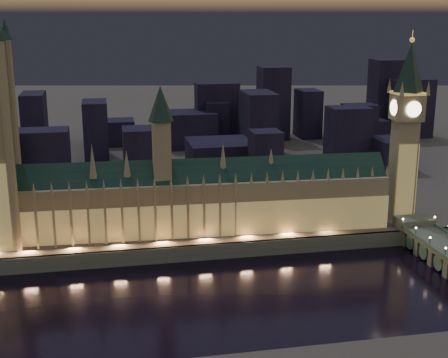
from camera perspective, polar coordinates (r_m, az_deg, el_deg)
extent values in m
plane|color=black|center=(283.20, 1.16, -10.35)|extent=(2000.00, 2000.00, 0.00)
cube|color=brown|center=(780.84, -6.97, 6.24)|extent=(2000.00, 960.00, 8.00)
cube|color=#505851|center=(318.48, -0.40, -6.61)|extent=(2000.00, 2.50, 8.00)
cube|color=#8B7A54|center=(331.02, -2.13, -2.46)|extent=(200.66, 28.27, 28.00)
cube|color=tan|center=(322.95, -1.83, -3.85)|extent=(200.00, 0.50, 18.00)
cube|color=black|center=(326.33, -2.16, 0.38)|extent=(200.50, 24.54, 16.26)
cube|color=#8B7A54|center=(320.90, -5.71, 2.46)|extent=(9.00, 9.00, 32.00)
cone|color=#192C24|center=(316.46, -5.83, 6.88)|extent=(13.00, 13.00, 18.00)
cube|color=#8B7A54|center=(321.48, -19.75, -3.90)|extent=(1.20, 1.20, 28.00)
cube|color=#8B7A54|center=(320.25, -18.27, -3.84)|extent=(1.20, 1.20, 28.00)
cone|color=#8B7A54|center=(315.98, -18.51, -0.89)|extent=(2.00, 2.00, 6.00)
cube|color=#8B7A54|center=(319.24, -16.79, -3.78)|extent=(1.20, 1.20, 28.00)
cone|color=#8B7A54|center=(314.95, -17.01, -0.82)|extent=(2.00, 2.00, 6.00)
cube|color=#8B7A54|center=(318.44, -15.30, -3.72)|extent=(1.20, 1.20, 28.00)
cone|color=#8B7A54|center=(314.14, -15.50, -0.74)|extent=(2.00, 2.00, 6.00)
cube|color=#8B7A54|center=(317.86, -13.80, -3.65)|extent=(1.20, 1.20, 28.00)
cone|color=#8B7A54|center=(313.55, -13.99, -0.67)|extent=(2.00, 2.00, 6.00)
cube|color=#8B7A54|center=(317.49, -12.30, -3.58)|extent=(1.20, 1.20, 28.00)
cone|color=#8B7A54|center=(313.18, -12.47, -0.59)|extent=(2.00, 2.00, 6.00)
cube|color=#8B7A54|center=(317.35, -10.79, -3.51)|extent=(1.20, 1.20, 28.00)
cone|color=#8B7A54|center=(313.03, -10.94, -0.52)|extent=(2.00, 2.00, 6.00)
cube|color=#8B7A54|center=(317.42, -9.29, -3.43)|extent=(1.20, 1.20, 28.00)
cone|color=#8B7A54|center=(313.11, -9.42, -0.44)|extent=(2.00, 2.00, 6.00)
cube|color=#8B7A54|center=(317.71, -7.78, -3.35)|extent=(1.20, 1.20, 28.00)
cone|color=#8B7A54|center=(313.40, -7.90, -0.37)|extent=(2.00, 2.00, 6.00)
cube|color=#8B7A54|center=(318.22, -6.28, -3.27)|extent=(1.20, 1.20, 28.00)
cone|color=#8B7A54|center=(313.92, -6.38, -0.29)|extent=(2.00, 2.00, 6.00)
cube|color=#8B7A54|center=(318.95, -4.79, -3.19)|extent=(1.20, 1.20, 28.00)
cone|color=#8B7A54|center=(314.65, -4.87, -0.21)|extent=(2.00, 2.00, 6.00)
cube|color=#8B7A54|center=(319.89, -3.30, -3.11)|extent=(1.20, 1.20, 28.00)
cone|color=#8B7A54|center=(315.61, -3.37, -0.14)|extent=(2.00, 2.00, 6.00)
cube|color=#8B7A54|center=(321.04, -1.83, -3.02)|extent=(1.20, 1.20, 28.00)
cone|color=#8B7A54|center=(316.78, -1.87, -0.06)|extent=(2.00, 2.00, 6.00)
cube|color=#8B7A54|center=(322.41, -0.37, -2.94)|extent=(1.20, 1.20, 28.00)
cone|color=#8B7A54|center=(318.16, -0.39, 0.01)|extent=(2.00, 2.00, 6.00)
cube|color=#8B7A54|center=(323.98, 1.08, -2.85)|extent=(1.20, 1.20, 28.00)
cone|color=#8B7A54|center=(319.76, 1.08, 0.09)|extent=(2.00, 2.00, 6.00)
cube|color=#8B7A54|center=(325.77, 2.52, -2.76)|extent=(1.20, 1.20, 28.00)
cone|color=#8B7A54|center=(321.56, 2.53, 0.16)|extent=(2.00, 2.00, 6.00)
cube|color=#8B7A54|center=(327.75, 3.94, -2.67)|extent=(1.20, 1.20, 28.00)
cone|color=#8B7A54|center=(323.57, 3.96, 0.23)|extent=(2.00, 2.00, 6.00)
cube|color=#8B7A54|center=(329.93, 5.34, -2.58)|extent=(1.20, 1.20, 28.00)
cone|color=#8B7A54|center=(325.78, 5.38, 0.30)|extent=(2.00, 2.00, 6.00)
cube|color=#8B7A54|center=(332.31, 6.72, -2.49)|extent=(1.20, 1.20, 28.00)
cone|color=#8B7A54|center=(328.19, 6.78, 0.37)|extent=(2.00, 2.00, 6.00)
cube|color=#8B7A54|center=(334.87, 8.08, -2.40)|extent=(1.20, 1.20, 28.00)
cone|color=#8B7A54|center=(330.79, 8.15, 0.44)|extent=(2.00, 2.00, 6.00)
cube|color=#8B7A54|center=(337.63, 9.42, -2.31)|extent=(1.20, 1.20, 28.00)
cone|color=#8B7A54|center=(333.58, 9.50, 0.51)|extent=(2.00, 2.00, 6.00)
cube|color=#8B7A54|center=(340.56, 10.73, -2.22)|extent=(1.20, 1.20, 28.00)
cone|color=#8B7A54|center=(336.55, 10.83, 0.57)|extent=(2.00, 2.00, 6.00)
cube|color=#8B7A54|center=(343.67, 12.02, -2.13)|extent=(1.20, 1.20, 28.00)
cone|color=#8B7A54|center=(339.69, 12.14, 0.64)|extent=(2.00, 2.00, 6.00)
cube|color=#8B7A54|center=(346.96, 13.29, -2.04)|extent=(1.20, 1.20, 28.00)
cone|color=#8B7A54|center=(343.02, 13.42, 0.70)|extent=(2.00, 2.00, 6.00)
cube|color=#8B7A54|center=(350.41, 14.54, -1.96)|extent=(1.20, 1.20, 28.00)
cone|color=#8B7A54|center=(346.51, 14.68, 0.76)|extent=(2.00, 2.00, 6.00)
cone|color=#8B7A54|center=(320.35, -11.94, 1.63)|extent=(4.40, 4.40, 18.00)
cone|color=#8B7A54|center=(320.92, -8.89, 1.43)|extent=(4.40, 4.40, 14.00)
cone|color=#8B7A54|center=(326.19, -0.09, 2.02)|extent=(4.40, 4.40, 16.00)
cone|color=#8B7A54|center=(332.45, 4.32, 1.87)|extent=(4.40, 4.40, 12.00)
cylinder|color=#8B7A54|center=(310.70, -19.05, 2.50)|extent=(4.40, 4.40, 100.79)
cylinder|color=#8B7A54|center=(332.06, -18.56, 3.30)|extent=(4.40, 4.40, 100.79)
cone|color=#192C24|center=(326.16, -19.38, 12.86)|extent=(5.20, 5.20, 10.00)
cube|color=#8B7A54|center=(362.06, 15.99, 0.80)|extent=(13.04, 13.04, 56.25)
cube|color=tan|center=(358.24, 16.36, -0.39)|extent=(12.00, 0.50, 44.00)
cube|color=#8B7A54|center=(355.44, 16.40, 6.32)|extent=(15.00, 15.00, 14.23)
cube|color=#F2C64C|center=(354.45, 16.49, 7.55)|extent=(15.75, 15.75, 1.20)
cone|color=#192C24|center=(353.09, 16.65, 9.74)|extent=(18.00, 18.00, 26.00)
sphere|color=#F2C64C|center=(352.22, 16.83, 12.08)|extent=(2.80, 2.80, 2.80)
cylinder|color=#F2C64C|center=(352.13, 16.86, 12.49)|extent=(0.40, 0.40, 5.00)
cylinder|color=#FFF2BF|center=(348.66, 16.98, 6.12)|extent=(8.40, 0.50, 8.40)
cylinder|color=#FFF2BF|center=(362.27, 15.84, 6.51)|extent=(8.40, 0.50, 8.40)
cylinder|color=#FFF2BF|center=(351.96, 15.27, 6.32)|extent=(0.50, 8.40, 8.40)
cylinder|color=#FFF2BF|center=(359.06, 17.50, 6.32)|extent=(0.50, 8.40, 8.40)
cone|color=#8B7A54|center=(344.02, 15.98, 7.95)|extent=(2.60, 2.60, 8.00)
cone|color=#8B7A54|center=(357.36, 14.90, 8.27)|extent=(2.60, 2.60, 8.00)
cone|color=#8B7A54|center=(351.04, 18.19, 7.91)|extent=(2.60, 2.60, 8.00)
cone|color=#8B7A54|center=(364.13, 17.05, 8.23)|extent=(2.60, 2.60, 8.00)
cube|color=#505851|center=(355.36, 16.95, -4.14)|extent=(19.24, 12.00, 9.50)
cylinder|color=black|center=(310.70, 19.58, -6.36)|extent=(0.30, 0.30, 4.40)
sphere|color=#FFD88C|center=(309.91, 19.62, -5.97)|extent=(1.00, 1.00, 1.00)
cube|color=#505851|center=(329.55, 19.60, -6.70)|extent=(17.31, 4.00, 9.50)
cylinder|color=black|center=(322.18, 18.31, -5.49)|extent=(0.30, 0.30, 4.40)
sphere|color=#FFD88C|center=(321.42, 18.34, -5.10)|extent=(1.00, 1.00, 1.00)
cube|color=#505851|center=(341.00, 18.39, -5.86)|extent=(17.31, 4.00, 9.50)
cylinder|color=black|center=(333.88, 17.12, -4.67)|extent=(0.30, 0.30, 4.40)
sphere|color=#FFD88C|center=(333.14, 17.15, -4.30)|extent=(1.00, 1.00, 1.00)
cube|color=#505851|center=(352.65, 17.27, -5.07)|extent=(17.31, 4.00, 9.50)
cylinder|color=black|center=(345.78, 16.03, -3.91)|extent=(0.30, 0.30, 4.40)
sphere|color=#FFD88C|center=(345.06, 16.05, -3.55)|extent=(1.00, 1.00, 1.00)
cylinder|color=black|center=(354.36, 18.69, -3.67)|extent=(0.30, 0.30, 4.40)
sphere|color=#FFD88C|center=(353.67, 18.72, -3.31)|extent=(1.00, 1.00, 1.00)
cylinder|color=#38584E|center=(335.13, 18.99, -6.21)|extent=(16.93, 8.00, 8.00)
cylinder|color=#38584E|center=(346.68, 17.83, -5.40)|extent=(16.93, 8.00, 8.00)
cube|color=black|center=(403.42, 1.48, 0.18)|extent=(19.03, 19.80, 20.30)
cube|color=black|center=(609.00, 16.47, 6.24)|extent=(42.59, 22.95, 54.22)
cube|color=black|center=(416.67, 3.80, 1.86)|extent=(19.65, 20.18, 37.72)
cube|color=black|center=(554.17, -0.79, 5.19)|extent=(19.44, 30.73, 38.01)
cube|color=black|center=(559.52, -0.65, 6.08)|extent=(37.76, 19.44, 53.24)
cube|color=black|center=(507.73, -11.64, 4.43)|extent=(18.99, 34.57, 45.86)
cube|color=black|center=(418.21, -7.72, 1.95)|extent=(21.11, 25.14, 39.74)
cube|color=black|center=(431.15, -16.41, 1.80)|extent=(38.19, 23.57, 38.82)
cube|color=black|center=(590.01, 12.17, 4.52)|extent=(43.78, 39.06, 18.93)
cube|color=black|center=(576.29, -16.94, 5.29)|extent=(19.72, 40.72, 45.31)
cube|color=black|center=(543.74, -3.18, 4.57)|extent=(44.53, 36.65, 30.42)
cube|color=black|center=(559.35, -10.29, 4.21)|extent=(40.45, 27.15, 21.96)
cube|color=black|center=(423.74, -19.59, 1.32)|extent=(24.19, 23.03, 38.85)
cube|color=black|center=(518.88, 3.15, 5.19)|extent=(24.63, 41.01, 50.36)
cube|color=black|center=(443.63, -0.40, 1.88)|extent=(44.15, 42.43, 25.35)
cube|color=black|center=(484.15, 11.23, 3.87)|extent=(30.39, 22.61, 44.56)
cube|color=black|center=(563.44, 12.21, 4.90)|extent=(28.33, 19.81, 35.70)
cube|color=black|center=(480.67, 15.05, 2.24)|extent=(24.83, 31.49, 22.94)
cube|color=black|center=(589.82, 7.67, 5.96)|extent=(19.19, 29.53, 44.13)
cube|color=black|center=(576.72, 4.52, 6.94)|extent=(26.00, 26.00, 66.08)
cube|color=black|center=(614.72, 14.49, 7.24)|extent=(26.00, 26.00, 70.97)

